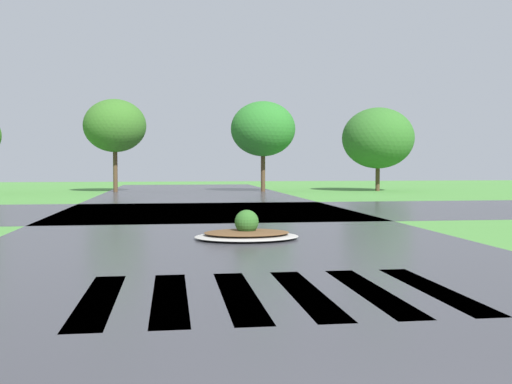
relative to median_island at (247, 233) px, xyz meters
The scene contains 5 objects.
asphalt_roadway 1.24m from the median_island, 108.91° to the right, with size 10.76×80.00×0.01m, color #35353A.
asphalt_cross_road 8.58m from the median_island, 92.66° to the left, with size 90.00×9.69×0.01m, color #35353A.
crosswalk_stripes 5.98m from the median_island, 93.83° to the right, with size 4.95×3.19×0.01m.
median_island is the anchor object (origin of this frame).
background_treeline 24.68m from the median_island, 93.79° to the left, with size 38.39×5.51×5.86m.
Camera 1 is at (-1.32, -2.63, 1.72)m, focal length 42.39 mm.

